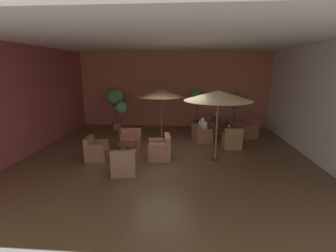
# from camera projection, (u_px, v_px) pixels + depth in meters

# --- Properties ---
(ground_plane) EXTENTS (10.49, 9.67, 0.02)m
(ground_plane) POSITION_uv_depth(u_px,v_px,m) (167.00, 156.00, 8.82)
(ground_plane) COLOR brown
(wall_back_brick) EXTENTS (10.49, 0.08, 4.04)m
(wall_back_brick) POSITION_uv_depth(u_px,v_px,m) (174.00, 90.00, 12.98)
(wall_back_brick) COLOR #A45940
(wall_back_brick) RESTS_ON ground_plane
(wall_left_accent) EXTENTS (0.08, 9.67, 4.04)m
(wall_left_accent) POSITION_uv_depth(u_px,v_px,m) (27.00, 101.00, 8.71)
(wall_left_accent) COLOR brown
(wall_left_accent) RESTS_ON ground_plane
(wall_right_plain) EXTENTS (0.08, 9.67, 4.04)m
(wall_right_plain) POSITION_uv_depth(u_px,v_px,m) (320.00, 104.00, 7.96)
(wall_right_plain) COLOR silver
(wall_right_plain) RESTS_ON ground_plane
(ceiling_slab) EXTENTS (10.49, 9.67, 0.06)m
(ceiling_slab) POSITION_uv_depth(u_px,v_px,m) (167.00, 41.00, 7.85)
(ceiling_slab) COLOR silver
(ceiling_slab) RESTS_ON wall_back_brick
(cafe_table_front_left) EXTENTS (0.78, 0.78, 0.61)m
(cafe_table_front_left) POSITION_uv_depth(u_px,v_px,m) (225.00, 129.00, 10.78)
(cafe_table_front_left) COLOR black
(cafe_table_front_left) RESTS_ON ground_plane
(armchair_front_left_north) EXTENTS (0.91, 0.94, 0.84)m
(armchair_front_left_north) POSITION_uv_depth(u_px,v_px,m) (215.00, 127.00, 11.95)
(armchair_front_left_north) COLOR brown
(armchair_front_left_north) RESTS_ON ground_plane
(armchair_front_left_east) EXTENTS (0.96, 0.94, 0.82)m
(armchair_front_left_east) POSITION_uv_depth(u_px,v_px,m) (202.00, 135.00, 10.51)
(armchair_front_left_east) COLOR #8C5942
(armchair_front_left_east) RESTS_ON ground_plane
(armchair_front_left_south) EXTENTS (0.75, 0.76, 0.88)m
(armchair_front_left_south) POSITION_uv_depth(u_px,v_px,m) (232.00, 140.00, 9.67)
(armchair_front_left_south) COLOR olive
(armchair_front_left_south) RESTS_ON ground_plane
(armchair_front_left_west) EXTENTS (0.97, 0.95, 0.87)m
(armchair_front_left_west) POSITION_uv_depth(u_px,v_px,m) (248.00, 131.00, 11.13)
(armchair_front_left_west) COLOR brown
(armchair_front_left_west) RESTS_ON ground_plane
(cafe_table_front_right) EXTENTS (0.63, 0.63, 0.61)m
(cafe_table_front_right) POSITION_uv_depth(u_px,v_px,m) (128.00, 148.00, 8.38)
(cafe_table_front_right) COLOR black
(cafe_table_front_right) RESTS_ON ground_plane
(armchair_front_right_north) EXTENTS (0.87, 0.82, 0.81)m
(armchair_front_right_north) POSITION_uv_depth(u_px,v_px,m) (131.00, 142.00, 9.52)
(armchair_front_right_north) COLOR brown
(armchair_front_right_north) RESTS_ON ground_plane
(armchair_front_right_east) EXTENTS (0.76, 0.77, 0.83)m
(armchair_front_right_east) POSITION_uv_depth(u_px,v_px,m) (96.00, 151.00, 8.42)
(armchair_front_right_east) COLOR brown
(armchair_front_right_east) RESTS_ON ground_plane
(armchair_front_right_south) EXTENTS (0.82, 0.89, 0.83)m
(armchair_front_right_south) POSITION_uv_depth(u_px,v_px,m) (124.00, 164.00, 7.30)
(armchair_front_right_south) COLOR brown
(armchair_front_right_south) RESTS_ON ground_plane
(armchair_front_right_west) EXTENTS (0.89, 0.89, 0.88)m
(armchair_front_right_west) POSITION_uv_depth(u_px,v_px,m) (160.00, 150.00, 8.48)
(armchair_front_right_west) COLOR #915B46
(armchair_front_right_west) RESTS_ON ground_plane
(patio_umbrella_tall_red) EXTENTS (2.31, 2.31, 2.48)m
(patio_umbrella_tall_red) POSITION_uv_depth(u_px,v_px,m) (218.00, 96.00, 7.88)
(patio_umbrella_tall_red) COLOR #2D2D2D
(patio_umbrella_tall_red) RESTS_ON ground_plane
(patio_umbrella_center_beige) EXTENTS (2.17, 2.17, 2.34)m
(patio_umbrella_center_beige) POSITION_uv_depth(u_px,v_px,m) (161.00, 93.00, 10.54)
(patio_umbrella_center_beige) COLOR #2D2D2D
(patio_umbrella_center_beige) RESTS_ON ground_plane
(potted_tree_left_corner) EXTENTS (0.90, 0.90, 2.17)m
(potted_tree_left_corner) POSITION_uv_depth(u_px,v_px,m) (116.00, 101.00, 12.28)
(potted_tree_left_corner) COLOR #AF5F45
(potted_tree_left_corner) RESTS_ON ground_plane
(potted_tree_mid_left) EXTENTS (0.76, 0.76, 2.13)m
(potted_tree_mid_left) POSITION_uv_depth(u_px,v_px,m) (197.00, 100.00, 12.43)
(potted_tree_mid_left) COLOR #3E332F
(potted_tree_mid_left) RESTS_ON ground_plane
(potted_tree_mid_right) EXTENTS (0.58, 0.58, 1.66)m
(potted_tree_mid_right) POSITION_uv_depth(u_px,v_px,m) (122.00, 113.00, 11.34)
(potted_tree_mid_right) COLOR #A4634A
(potted_tree_mid_right) RESTS_ON ground_plane
(potted_tree_right_corner) EXTENTS (0.82, 0.82, 1.95)m
(potted_tree_right_corner) POSITION_uv_depth(u_px,v_px,m) (235.00, 104.00, 12.41)
(potted_tree_right_corner) COLOR #AB5E47
(potted_tree_right_corner) RESTS_ON ground_plane
(patron_blue_shirt) EXTENTS (0.40, 0.31, 0.62)m
(patron_blue_shirt) POSITION_uv_depth(u_px,v_px,m) (216.00, 120.00, 11.82)
(patron_blue_shirt) COLOR #363138
(patron_blue_shirt) RESTS_ON ground_plane
(patron_by_window) EXTENTS (0.36, 0.40, 0.68)m
(patron_by_window) POSITION_uv_depth(u_px,v_px,m) (203.00, 126.00, 10.43)
(patron_by_window) COLOR silver
(patron_by_window) RESTS_ON ground_plane
(iced_drink_cup) EXTENTS (0.08, 0.08, 0.11)m
(iced_drink_cup) POSITION_uv_depth(u_px,v_px,m) (229.00, 126.00, 10.64)
(iced_drink_cup) COLOR white
(iced_drink_cup) RESTS_ON cafe_table_front_left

